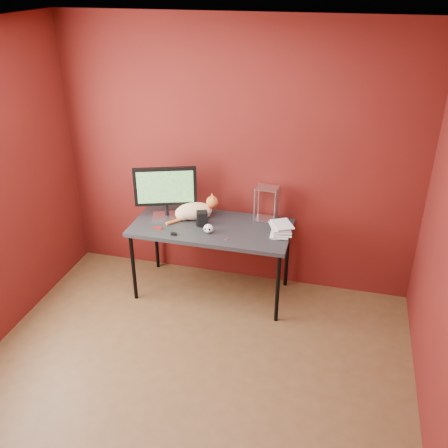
% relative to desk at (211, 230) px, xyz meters
% --- Properties ---
extents(room, '(3.52, 3.52, 2.61)m').
position_rel_desk_xyz_m(room, '(0.15, -1.37, 0.75)').
color(room, '#4F341B').
rests_on(room, ground).
extents(desk, '(1.50, 0.70, 0.75)m').
position_rel_desk_xyz_m(desk, '(0.00, 0.00, 0.00)').
color(desk, black).
rests_on(desk, ground).
extents(monitor, '(0.57, 0.27, 0.52)m').
position_rel_desk_xyz_m(monitor, '(-0.47, 0.07, 0.34)').
color(monitor, '#B6B6BB').
rests_on(monitor, desk).
extents(cat, '(0.44, 0.37, 0.25)m').
position_rel_desk_xyz_m(cat, '(-0.20, 0.10, 0.14)').
color(cat, orange).
rests_on(cat, desk).
extents(skull_mug, '(0.09, 0.09, 0.09)m').
position_rel_desk_xyz_m(skull_mug, '(0.01, -0.14, 0.09)').
color(skull_mug, white).
rests_on(skull_mug, desk).
extents(speaker, '(0.12, 0.12, 0.14)m').
position_rel_desk_xyz_m(speaker, '(-0.09, -0.00, 0.11)').
color(speaker, black).
rests_on(speaker, desk).
extents(book_stack, '(0.25, 0.27, 1.11)m').
position_rel_desk_xyz_m(book_stack, '(0.58, -0.01, 0.61)').
color(book_stack, beige).
rests_on(book_stack, desk).
extents(wire_rack, '(0.21, 0.17, 0.34)m').
position_rel_desk_xyz_m(wire_rack, '(0.48, 0.26, 0.22)').
color(wire_rack, '#B6B6BB').
rests_on(wire_rack, desk).
extents(pocket_knife, '(0.08, 0.03, 0.02)m').
position_rel_desk_xyz_m(pocket_knife, '(-0.47, -0.19, 0.06)').
color(pocket_knife, '#980F0B').
rests_on(pocket_knife, desk).
extents(black_gadget, '(0.05, 0.03, 0.02)m').
position_rel_desk_xyz_m(black_gadget, '(-0.28, -0.26, 0.06)').
color(black_gadget, black).
rests_on(black_gadget, desk).
extents(washer, '(0.04, 0.04, 0.00)m').
position_rel_desk_xyz_m(washer, '(0.21, -0.21, 0.05)').
color(washer, '#B6B6BB').
rests_on(washer, desk).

